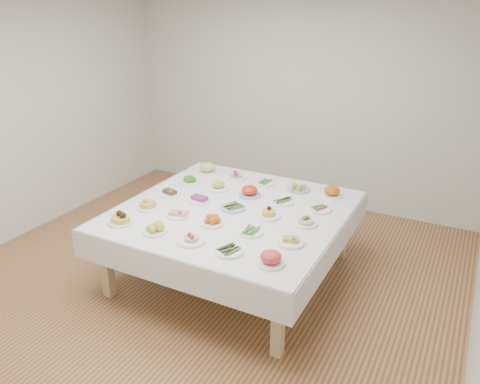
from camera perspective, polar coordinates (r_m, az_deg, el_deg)
The scene contains 27 objects.
room_envelope at distance 4.22m, azimuth -5.41°, elevation 10.74°, with size 5.02×5.02×2.81m.
display_table at distance 4.67m, azimuth -0.86°, elevation -2.86°, with size 2.16×2.16×0.75m.
dish_0 at distance 4.47m, azimuth -14.38°, elevation -2.89°, with size 0.23×0.23×0.15m.
dish_1 at distance 4.24m, azimuth -10.33°, elevation -4.29°, with size 0.22×0.22×0.10m.
dish_2 at distance 4.04m, azimuth -5.97°, elevation -5.48°, with size 0.24×0.24×0.11m.
dish_3 at distance 3.87m, azimuth -1.34°, elevation -7.09°, with size 0.24×0.24×0.06m.
dish_4 at distance 3.70m, azimuth 3.77°, elevation -8.08°, with size 0.22×0.22×0.12m.
dish_5 at distance 4.73m, azimuth -11.18°, elevation -1.33°, with size 0.23×0.23×0.13m.
dish_6 at distance 4.51m, azimuth -7.53°, elevation -2.53°, with size 0.21×0.21×0.10m.
dish_7 at distance 4.33m, azimuth -3.42°, elevation -3.51°, with size 0.21×0.21×0.09m.
dish_8 at distance 4.17m, azimuth 1.33°, elevation -4.81°, with size 0.21×0.21×0.05m.
dish_9 at distance 4.02m, azimuth 6.20°, elevation -5.80°, with size 0.23×0.23×0.10m.
dish_10 at distance 5.01m, azimuth -8.57°, elevation -0.00°, with size 0.22×0.22×0.09m.
dish_11 at distance 4.81m, azimuth -4.96°, elevation -0.73°, with size 0.22×0.22×0.10m.
dish_12 at distance 4.64m, azimuth -0.87°, elevation -1.81°, with size 0.25×0.24×0.06m.
dish_13 at distance 4.47m, azimuth 3.51°, elevation -2.47°, with size 0.23×0.23×0.12m.
dish_14 at distance 4.35m, azimuth 8.02°, elevation -3.47°, with size 0.21×0.21×0.10m.
dish_15 at distance 5.30m, azimuth -6.16°, elevation 1.51°, with size 0.23×0.23×0.10m.
dish_16 at distance 5.11m, azimuth -2.67°, elevation 0.92°, with size 0.24×0.24×0.13m.
dish_17 at distance 4.92m, azimuth 1.18°, elevation 0.30°, with size 0.25×0.25×0.15m.
dish_18 at distance 4.80m, azimuth 5.27°, elevation -1.08°, with size 0.23×0.22×0.05m.
dish_19 at distance 4.68m, azimuth 9.67°, elevation -1.97°, with size 0.23×0.23×0.05m.
dish_20 at distance 5.60m, azimuth -4.00°, elevation 2.92°, with size 0.22×0.22×0.13m.
dish_21 at distance 5.41m, azimuth -0.50°, elevation 2.25°, with size 0.23×0.23×0.13m.
dish_22 at distance 5.27m, azimuth 3.06°, elevation 1.18°, with size 0.23×0.23×0.05m.
dish_23 at distance 5.13m, azimuth 7.11°, elevation 0.49°, with size 0.27×0.24×0.06m.
dish_24 at distance 5.01m, azimuth 11.15°, elevation 0.07°, with size 0.21×0.21×0.13m.
Camera 1 is at (2.27, -3.45, 2.69)m, focal length 35.00 mm.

